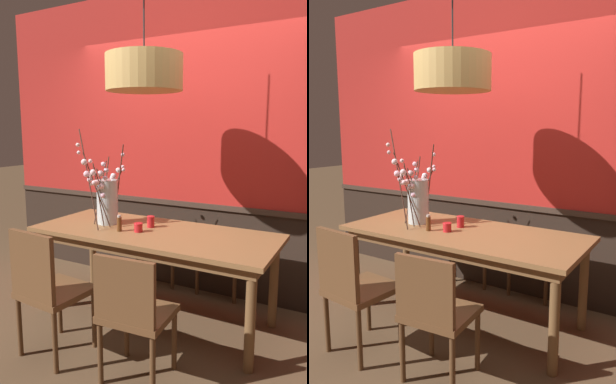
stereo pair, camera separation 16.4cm
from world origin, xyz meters
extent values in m
plane|color=brown|center=(0.00, 0.00, 0.00)|extent=(24.00, 24.00, 0.00)
cube|color=#2D2119|center=(0.00, 0.77, 0.43)|extent=(4.61, 0.12, 0.85)
cube|color=#3E2E24|center=(0.00, 0.76, 0.87)|extent=(4.61, 0.14, 0.05)
cube|color=#B2231E|center=(0.00, 0.77, 1.90)|extent=(4.61, 0.12, 2.10)
cube|color=olive|center=(0.00, 0.00, 0.75)|extent=(2.04, 0.87, 0.04)
cube|color=brown|center=(0.00, 0.00, 0.70)|extent=(1.93, 0.77, 0.08)
cylinder|color=brown|center=(-0.93, -0.35, 0.37)|extent=(0.07, 0.07, 0.74)
cylinder|color=brown|center=(0.93, -0.35, 0.37)|extent=(0.07, 0.07, 0.74)
cylinder|color=brown|center=(-0.93, 0.35, 0.37)|extent=(0.07, 0.07, 0.74)
cylinder|color=brown|center=(0.93, 0.35, 0.37)|extent=(0.07, 0.07, 0.74)
cube|color=brown|center=(0.31, -0.75, 0.44)|extent=(0.46, 0.43, 0.04)
cube|color=brown|center=(0.32, -0.93, 0.66)|extent=(0.41, 0.07, 0.40)
cylinder|color=brown|center=(0.11, -0.59, 0.21)|extent=(0.04, 0.04, 0.42)
cylinder|color=brown|center=(0.48, -0.57, 0.21)|extent=(0.04, 0.04, 0.42)
cylinder|color=brown|center=(0.14, -0.93, 0.21)|extent=(0.04, 0.04, 0.42)
cylinder|color=brown|center=(0.51, -0.91, 0.21)|extent=(0.04, 0.04, 0.42)
cube|color=brown|center=(0.34, 0.77, 0.44)|extent=(0.46, 0.41, 0.04)
cube|color=brown|center=(0.35, 0.95, 0.70)|extent=(0.42, 0.05, 0.47)
cylinder|color=brown|center=(0.53, 0.60, 0.21)|extent=(0.04, 0.04, 0.42)
cylinder|color=brown|center=(0.15, 0.61, 0.21)|extent=(0.04, 0.04, 0.42)
cylinder|color=brown|center=(0.54, 0.93, 0.21)|extent=(0.04, 0.04, 0.42)
cylinder|color=brown|center=(0.16, 0.94, 0.21)|extent=(0.04, 0.04, 0.42)
cube|color=brown|center=(-0.35, -0.80, 0.46)|extent=(0.46, 0.47, 0.04)
cube|color=brown|center=(-0.37, -0.99, 0.71)|extent=(0.41, 0.07, 0.46)
cylinder|color=brown|center=(-0.52, -0.59, 0.22)|extent=(0.04, 0.04, 0.44)
cylinder|color=brown|center=(-0.16, -0.62, 0.22)|extent=(0.04, 0.04, 0.44)
cylinder|color=brown|center=(-0.55, -0.97, 0.22)|extent=(0.04, 0.04, 0.44)
cylinder|color=brown|center=(-0.18, -1.00, 0.22)|extent=(0.04, 0.04, 0.44)
cube|color=brown|center=(-0.31, 0.80, 0.46)|extent=(0.46, 0.44, 0.04)
cube|color=brown|center=(-0.31, 0.99, 0.70)|extent=(0.43, 0.05, 0.43)
cylinder|color=brown|center=(-0.12, 0.61, 0.22)|extent=(0.04, 0.04, 0.44)
cylinder|color=brown|center=(-0.51, 0.61, 0.22)|extent=(0.04, 0.04, 0.44)
cylinder|color=brown|center=(-0.11, 0.98, 0.22)|extent=(0.04, 0.04, 0.44)
cylinder|color=brown|center=(-0.50, 0.99, 0.22)|extent=(0.04, 0.04, 0.44)
cylinder|color=silver|center=(-0.48, 0.02, 0.97)|extent=(0.19, 0.19, 0.40)
cylinder|color=silver|center=(-0.48, 0.02, 0.82)|extent=(0.17, 0.17, 0.09)
cylinder|color=#472D23|center=(-0.53, 0.05, 1.07)|extent=(0.06, 0.09, 0.59)
sphere|color=silver|center=(-0.58, 0.09, 1.30)|extent=(0.04, 0.04, 0.04)
sphere|color=#FFD3DA|center=(-0.53, 0.08, 1.10)|extent=(0.04, 0.04, 0.04)
sphere|color=#F7D8CE|center=(-0.54, 0.09, 1.12)|extent=(0.05, 0.05, 0.05)
cylinder|color=#472D23|center=(-0.50, -0.09, 1.05)|extent=(0.18, 0.09, 0.54)
sphere|color=#FFC4E1|center=(-0.47, -0.06, 1.04)|extent=(0.05, 0.05, 0.05)
sphere|color=#FFCFCF|center=(-0.54, -0.14, 1.15)|extent=(0.03, 0.03, 0.03)
sphere|color=white|center=(-0.50, -0.10, 1.10)|extent=(0.03, 0.03, 0.03)
cylinder|color=#472D23|center=(-0.41, 0.08, 1.13)|extent=(0.17, 0.09, 0.71)
sphere|color=white|center=(-0.39, 0.14, 1.39)|extent=(0.03, 0.03, 0.03)
sphere|color=white|center=(-0.43, 0.11, 1.25)|extent=(0.05, 0.05, 0.05)
sphere|color=white|center=(-0.36, 0.10, 1.26)|extent=(0.03, 0.03, 0.03)
sphere|color=silver|center=(-0.40, 0.14, 1.28)|extent=(0.03, 0.03, 0.03)
cylinder|color=#472D23|center=(-0.47, -0.05, 1.04)|extent=(0.14, 0.12, 0.52)
sphere|color=silver|center=(-0.45, -0.12, 1.24)|extent=(0.05, 0.05, 0.05)
sphere|color=#F2C4E6|center=(-0.47, -0.03, 1.07)|extent=(0.03, 0.03, 0.03)
sphere|color=#FFD3E0|center=(-0.47, -0.08, 1.12)|extent=(0.05, 0.05, 0.05)
sphere|color=#F1C8E6|center=(-0.44, -0.06, 1.20)|extent=(0.04, 0.04, 0.04)
cylinder|color=#472D23|center=(-0.48, -0.14, 1.10)|extent=(0.23, 0.08, 0.64)
sphere|color=#FFCAD2|center=(-0.46, -0.20, 1.17)|extent=(0.04, 0.04, 0.04)
sphere|color=#FFCBD3|center=(-0.46, -0.16, 1.17)|extent=(0.05, 0.05, 0.05)
sphere|color=white|center=(-0.49, -0.17, 1.25)|extent=(0.05, 0.05, 0.05)
cylinder|color=#472D23|center=(-0.58, 0.04, 1.05)|extent=(0.04, 0.25, 0.55)
sphere|color=#FFD0D5|center=(-0.66, 0.02, 1.33)|extent=(0.04, 0.04, 0.04)
sphere|color=#FFD0E1|center=(-0.65, 0.02, 1.21)|extent=(0.04, 0.04, 0.04)
sphere|color=#FAD8CF|center=(-0.66, 0.01, 1.20)|extent=(0.04, 0.04, 0.04)
cylinder|color=#472D23|center=(-0.54, -0.16, 1.19)|extent=(0.30, 0.15, 0.84)
sphere|color=silver|center=(-0.57, -0.25, 1.42)|extent=(0.03, 0.03, 0.03)
sphere|color=#FCD2D0|center=(-0.57, -0.25, 1.48)|extent=(0.03, 0.03, 0.03)
sphere|color=white|center=(-0.57, -0.18, 1.34)|extent=(0.05, 0.05, 0.05)
sphere|color=#FFC4D8|center=(-0.57, -0.16, 1.23)|extent=(0.05, 0.05, 0.05)
sphere|color=#F7C8D9|center=(-0.55, -0.15, 1.18)|extent=(0.05, 0.05, 0.05)
cylinder|color=#472D23|center=(-0.48, 0.00, 1.02)|extent=(0.14, 0.12, 0.50)
sphere|color=silver|center=(-0.43, 0.00, 1.10)|extent=(0.04, 0.04, 0.04)
sphere|color=white|center=(-0.45, 0.01, 1.01)|extent=(0.04, 0.04, 0.04)
sphere|color=silver|center=(-0.48, 0.00, 1.05)|extent=(0.04, 0.04, 0.04)
sphere|color=silver|center=(-0.42, -0.08, 1.26)|extent=(0.04, 0.04, 0.04)
sphere|color=silver|center=(-0.47, 0.00, 1.10)|extent=(0.04, 0.04, 0.04)
cylinder|color=#472D23|center=(-0.50, 0.10, 1.02)|extent=(0.21, 0.10, 0.49)
sphere|color=white|center=(-0.52, 0.15, 1.17)|extent=(0.05, 0.05, 0.05)
sphere|color=white|center=(-0.52, 0.14, 1.10)|extent=(0.04, 0.04, 0.04)
sphere|color=#FFCFD2|center=(-0.50, 0.12, 1.02)|extent=(0.05, 0.05, 0.05)
sphere|color=white|center=(-0.51, 0.15, 1.19)|extent=(0.05, 0.05, 0.05)
sphere|color=white|center=(-0.50, 0.11, 1.09)|extent=(0.05, 0.05, 0.05)
sphere|color=#F8CBD6|center=(-0.53, 0.16, 1.12)|extent=(0.04, 0.04, 0.04)
cylinder|color=red|center=(-0.09, -0.09, 0.81)|extent=(0.07, 0.07, 0.08)
torus|color=red|center=(-0.09, -0.09, 0.84)|extent=(0.08, 0.08, 0.01)
cylinder|color=silver|center=(-0.09, -0.09, 0.80)|extent=(0.05, 0.05, 0.04)
cylinder|color=red|center=(-0.08, 0.09, 0.82)|extent=(0.06, 0.06, 0.10)
torus|color=red|center=(-0.08, 0.09, 0.87)|extent=(0.07, 0.07, 0.01)
cylinder|color=silver|center=(-0.08, 0.09, 0.81)|extent=(0.04, 0.04, 0.05)
cylinder|color=brown|center=(-0.24, -0.15, 0.83)|extent=(0.04, 0.04, 0.12)
cylinder|color=beige|center=(-0.24, -0.15, 0.90)|extent=(0.03, 0.03, 0.02)
cylinder|color=tan|center=(-0.03, -0.09, 2.04)|extent=(0.60, 0.60, 0.27)
sphere|color=#F9EAB7|center=(-0.03, -0.09, 2.00)|extent=(0.14, 0.14, 0.14)
cylinder|color=black|center=(-0.03, -0.09, 2.56)|extent=(0.01, 0.01, 0.78)
camera|label=1|loc=(1.53, -2.71, 1.62)|focal=35.87mm
camera|label=2|loc=(1.67, -2.62, 1.62)|focal=35.87mm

